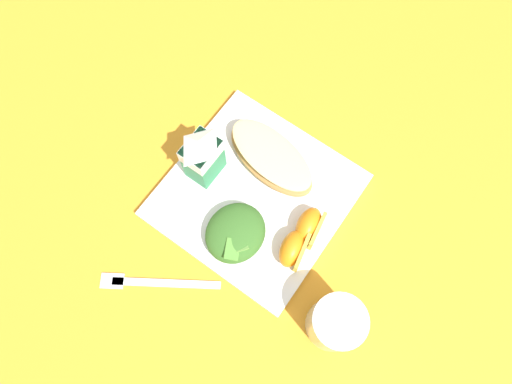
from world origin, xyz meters
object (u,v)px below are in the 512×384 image
object	(u,v)px
cheesy_pizza_bread	(271,158)
orange_wedge_front	(293,249)
drinking_clear_cup	(335,323)
orange_wedge_middle	(309,227)
milk_carton	(202,155)
green_salad_pile	(235,233)
metal_fork	(150,282)
white_plate	(256,196)

from	to	relation	value
cheesy_pizza_bread	orange_wedge_front	world-z (taller)	orange_wedge_front
drinking_clear_cup	orange_wedge_middle	bearing A→B (deg)	47.47
cheesy_pizza_bread	drinking_clear_cup	world-z (taller)	drinking_clear_cup
milk_carton	green_salad_pile	bearing A→B (deg)	-120.37
green_salad_pile	metal_fork	bearing A→B (deg)	153.38
white_plate	orange_wedge_front	size ratio (longest dim) A/B	4.23
white_plate	orange_wedge_middle	distance (m)	0.11
cheesy_pizza_bread	metal_fork	distance (m)	0.28
milk_carton	orange_wedge_middle	distance (m)	0.20
cheesy_pizza_bread	milk_carton	bearing A→B (deg)	132.69
white_plate	cheesy_pizza_bread	distance (m)	0.07
cheesy_pizza_bread	drinking_clear_cup	distance (m)	0.28
white_plate	metal_fork	distance (m)	0.22
cheesy_pizza_bread	orange_wedge_middle	distance (m)	0.13
milk_carton	orange_wedge_front	world-z (taller)	milk_carton
cheesy_pizza_bread	milk_carton	size ratio (longest dim) A/B	1.65
orange_wedge_middle	metal_fork	size ratio (longest dim) A/B	0.39
orange_wedge_middle	white_plate	bearing A→B (deg)	89.04
white_plate	milk_carton	xyz separation A→B (m)	(-0.01, 0.09, 0.07)
green_salad_pile	milk_carton	size ratio (longest dim) A/B	0.91
milk_carton	drinking_clear_cup	bearing A→B (deg)	-106.32
green_salad_pile	drinking_clear_cup	world-z (taller)	drinking_clear_cup
orange_wedge_front	green_salad_pile	bearing A→B (deg)	109.52
cheesy_pizza_bread	green_salad_pile	distance (m)	0.14
cheesy_pizza_bread	orange_wedge_front	distance (m)	0.16
orange_wedge_front	drinking_clear_cup	distance (m)	0.12
white_plate	milk_carton	world-z (taller)	milk_carton
milk_carton	metal_fork	distance (m)	0.21
white_plate	drinking_clear_cup	xyz separation A→B (m)	(-0.10, -0.21, 0.04)
orange_wedge_front	metal_fork	world-z (taller)	orange_wedge_front
cheesy_pizza_bread	orange_wedge_front	xyz separation A→B (m)	(-0.11, -0.11, 0.00)
milk_carton	orange_wedge_middle	xyz separation A→B (m)	(0.01, -0.19, -0.04)
cheesy_pizza_bread	milk_carton	distance (m)	0.12
milk_carton	orange_wedge_front	xyz separation A→B (m)	(-0.03, -0.19, -0.04)
green_salad_pile	drinking_clear_cup	xyz separation A→B (m)	(-0.03, -0.20, 0.01)
metal_fork	white_plate	bearing A→B (deg)	-14.05
cheesy_pizza_bread	metal_fork	world-z (taller)	cheesy_pizza_bread
milk_carton	drinking_clear_cup	size ratio (longest dim) A/B	1.14
white_plate	metal_fork	bearing A→B (deg)	165.95
green_salad_pile	orange_wedge_front	world-z (taller)	green_salad_pile
milk_carton	orange_wedge_middle	size ratio (longest dim) A/B	1.69
green_salad_pile	orange_wedge_front	bearing A→B (deg)	-70.48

